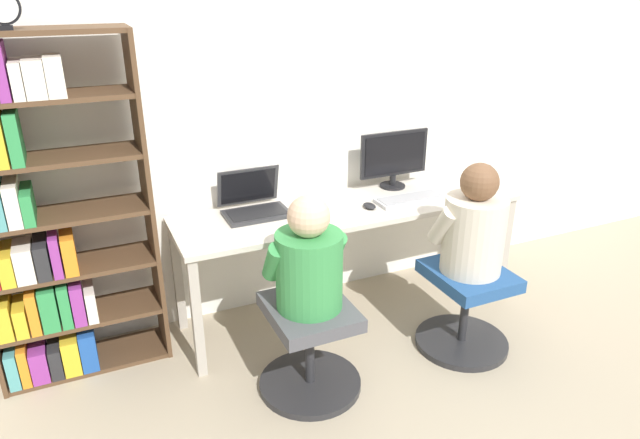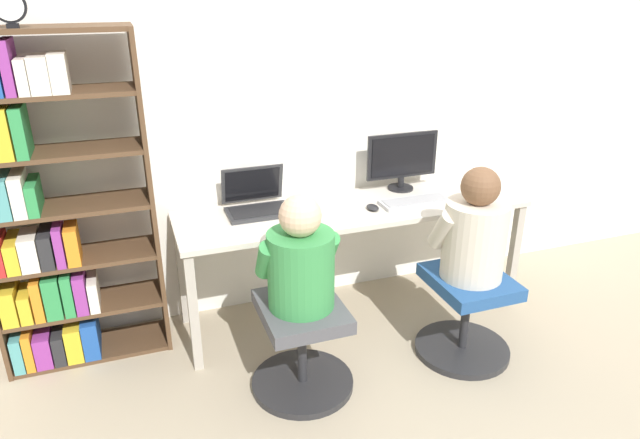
{
  "view_description": "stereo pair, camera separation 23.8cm",
  "coord_description": "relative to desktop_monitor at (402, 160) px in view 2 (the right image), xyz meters",
  "views": [
    {
      "loc": [
        -1.47,
        -2.52,
        1.98
      ],
      "look_at": [
        -0.27,
        0.13,
        0.75
      ],
      "focal_mm": 32.0,
      "sensor_mm": 36.0,
      "label": 1
    },
    {
      "loc": [
        -1.24,
        -2.61,
        1.98
      ],
      "look_at": [
        -0.27,
        0.13,
        0.75
      ],
      "focal_mm": 32.0,
      "sensor_mm": 36.0,
      "label": 2
    }
  ],
  "objects": [
    {
      "name": "office_chair_right",
      "position": [
        -0.92,
        -0.76,
        -0.66
      ],
      "size": [
        0.53,
        0.53,
        0.49
      ],
      "color": "#262628",
      "rests_on": "ground_plane"
    },
    {
      "name": "desktop_monitor",
      "position": [
        0.0,
        0.0,
        0.0
      ],
      "size": [
        0.48,
        0.16,
        0.37
      ],
      "color": "black",
      "rests_on": "desk"
    },
    {
      "name": "ground_plane",
      "position": [
        -0.4,
        -0.47,
        -0.92
      ],
      "size": [
        14.0,
        14.0,
        0.0
      ],
      "primitive_type": "plane",
      "color": "tan"
    },
    {
      "name": "laptop",
      "position": [
        -0.96,
        -0.05,
        -0.14
      ],
      "size": [
        0.37,
        0.3,
        0.25
      ],
      "color": "#2D2D30",
      "rests_on": "desk"
    },
    {
      "name": "keyboard",
      "position": [
        -0.04,
        -0.26,
        -0.18
      ],
      "size": [
        0.43,
        0.16,
        0.03
      ],
      "color": "#B2B2B7",
      "rests_on": "desk"
    },
    {
      "name": "office_chair_left",
      "position": [
        0.03,
        -0.79,
        -0.66
      ],
      "size": [
        0.53,
        0.53,
        0.49
      ],
      "color": "#262628",
      "rests_on": "ground_plane"
    },
    {
      "name": "person_at_laptop",
      "position": [
        -0.92,
        -0.76,
        -0.19
      ],
      "size": [
        0.4,
        0.32,
        0.58
      ],
      "color": "#388C47",
      "rests_on": "office_chair_right"
    },
    {
      "name": "person_at_monitor",
      "position": [
        0.03,
        -0.78,
        -0.17
      ],
      "size": [
        0.41,
        0.33,
        0.62
      ],
      "color": "beige",
      "rests_on": "office_chair_left"
    },
    {
      "name": "desk",
      "position": [
        -0.4,
        -0.18,
        -0.27
      ],
      "size": [
        2.1,
        0.57,
        0.73
      ],
      "color": "beige",
      "rests_on": "ground_plane"
    },
    {
      "name": "bookshelf",
      "position": [
        -2.07,
        -0.09,
        -0.07
      ],
      "size": [
        0.85,
        0.31,
        1.78
      ],
      "color": "#513823",
      "rests_on": "ground_plane"
    },
    {
      "name": "wall_back",
      "position": [
        -0.4,
        0.17,
        0.38
      ],
      "size": [
        10.0,
        0.05,
        2.6
      ],
      "color": "white",
      "rests_on": "ground_plane"
    },
    {
      "name": "desk_clock",
      "position": [
        -2.03,
        -0.16,
        0.94
      ],
      "size": [
        0.14,
        0.03,
        0.16
      ],
      "color": "black",
      "rests_on": "bookshelf"
    },
    {
      "name": "computer_mouse_by_keyboard",
      "position": [
        -0.32,
        -0.26,
        -0.18
      ],
      "size": [
        0.07,
        0.1,
        0.03
      ],
      "color": "black",
      "rests_on": "desk"
    }
  ]
}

